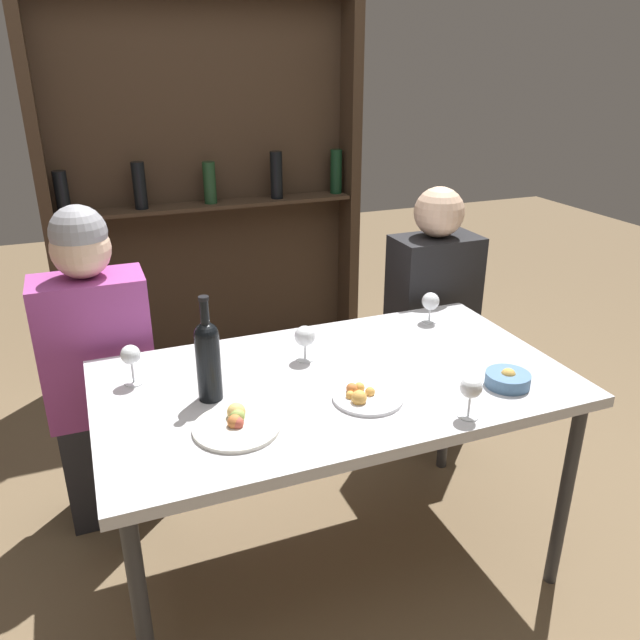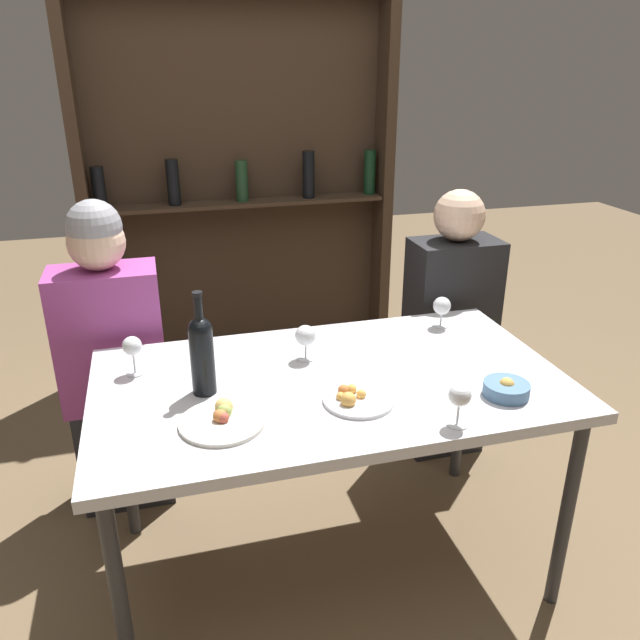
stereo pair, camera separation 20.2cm
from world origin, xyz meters
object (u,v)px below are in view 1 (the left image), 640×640
at_px(food_plate_1, 236,424).
at_px(seated_person_right, 430,328).
at_px(wine_glass_0, 305,337).
at_px(wine_glass_3, 131,357).
at_px(seated_person_left, 100,376).
at_px(wine_glass_2, 430,302).
at_px(wine_glass_1, 471,389).
at_px(food_plate_0, 365,396).
at_px(wine_bottle, 208,357).
at_px(snack_bowl, 508,379).

height_order(food_plate_1, seated_person_right, seated_person_right).
xyz_separation_m(wine_glass_0, seated_person_right, (0.76, 0.43, -0.26)).
bearing_deg(wine_glass_3, seated_person_left, 103.86).
xyz_separation_m(wine_glass_0, wine_glass_2, (0.56, 0.13, -0.00)).
bearing_deg(wine_glass_1, wine_glass_0, 120.87).
xyz_separation_m(wine_glass_2, seated_person_right, (0.20, 0.30, -0.26)).
bearing_deg(wine_glass_2, food_plate_0, -137.21).
bearing_deg(wine_glass_0, wine_glass_2, 13.49).
xyz_separation_m(food_plate_0, food_plate_1, (-0.39, -0.01, 0.00)).
bearing_deg(wine_bottle, wine_glass_2, 16.69).
xyz_separation_m(food_plate_1, seated_person_right, (1.08, 0.76, -0.19)).
bearing_deg(seated_person_right, seated_person_left, -180.00).
distance_m(wine_glass_2, food_plate_0, 0.66).
relative_size(wine_glass_1, wine_glass_2, 1.07).
xyz_separation_m(snack_bowl, seated_person_right, (0.24, 0.83, -0.20)).
relative_size(snack_bowl, seated_person_left, 0.11).
bearing_deg(wine_bottle, food_plate_0, -22.69).
distance_m(food_plate_0, food_plate_1, 0.39).
relative_size(wine_glass_0, food_plate_1, 0.51).
relative_size(wine_glass_0, wine_glass_1, 0.97).
xyz_separation_m(seated_person_left, seated_person_right, (1.41, 0.00, -0.03)).
bearing_deg(seated_person_right, wine_glass_0, -150.22).
bearing_deg(seated_person_left, wine_glass_1, -44.62).
height_order(wine_glass_2, food_plate_1, wine_glass_2).
bearing_deg(wine_glass_0, wine_glass_3, 175.69).
xyz_separation_m(wine_glass_0, seated_person_left, (-0.65, 0.43, -0.23)).
bearing_deg(seated_person_left, wine_glass_3, -76.14).
bearing_deg(wine_glass_0, seated_person_left, 146.31).
height_order(wine_glass_1, wine_glass_2, wine_glass_1).
bearing_deg(wine_glass_1, snack_bowl, 27.03).
height_order(wine_glass_3, food_plate_0, wine_glass_3).
bearing_deg(food_plate_0, food_plate_1, -178.73).
bearing_deg(food_plate_1, seated_person_left, 113.57).
bearing_deg(snack_bowl, seated_person_right, 74.03).
distance_m(wine_bottle, snack_bowl, 0.91).
bearing_deg(wine_glass_0, snack_bowl, -37.44).
bearing_deg(food_plate_1, wine_glass_1, -16.44).
bearing_deg(seated_person_left, food_plate_1, -66.43).
relative_size(wine_glass_3, snack_bowl, 0.94).
bearing_deg(food_plate_0, wine_glass_2, 42.79).
height_order(wine_glass_2, seated_person_right, seated_person_right).
xyz_separation_m(food_plate_0, seated_person_right, (0.68, 0.75, -0.19)).
relative_size(wine_glass_0, wine_glass_2, 1.04).
distance_m(wine_bottle, wine_glass_0, 0.38).
relative_size(wine_glass_2, snack_bowl, 0.85).
bearing_deg(seated_person_right, wine_glass_3, -163.36).
bearing_deg(wine_glass_3, wine_glass_1, -32.67).
distance_m(wine_glass_0, seated_person_left, 0.81).
distance_m(wine_glass_2, snack_bowl, 0.54).
bearing_deg(wine_glass_2, wine_glass_3, -175.26).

